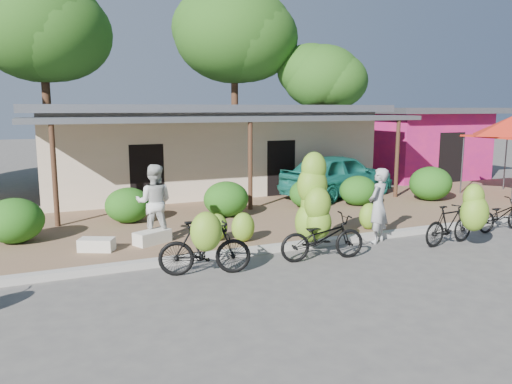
# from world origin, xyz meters

# --- Properties ---
(ground) EXTENTS (100.00, 100.00, 0.00)m
(ground) POSITION_xyz_m (0.00, 0.00, 0.00)
(ground) COLOR #504D4A
(ground) RESTS_ON ground
(sidewalk) EXTENTS (60.00, 6.00, 0.12)m
(sidewalk) POSITION_xyz_m (0.00, 5.00, 0.06)
(sidewalk) COLOR brown
(sidewalk) RESTS_ON ground
(curb) EXTENTS (60.00, 0.25, 0.15)m
(curb) POSITION_xyz_m (0.00, 2.00, 0.07)
(curb) COLOR #A8A399
(curb) RESTS_ON ground
(shop_main) EXTENTS (13.00, 8.50, 3.35)m
(shop_main) POSITION_xyz_m (0.00, 10.93, 1.72)
(shop_main) COLOR beige
(shop_main) RESTS_ON ground
(shop_pink) EXTENTS (6.00, 6.00, 3.25)m
(shop_pink) POSITION_xyz_m (10.50, 10.99, 1.67)
(shop_pink) COLOR #D2205D
(shop_pink) RESTS_ON ground
(tree_far_center) EXTENTS (5.66, 5.58, 8.78)m
(tree_far_center) POSITION_xyz_m (-5.69, 16.11, 6.65)
(tree_far_center) COLOR #4C2C1E
(tree_far_center) RESTS_ON ground
(tree_center_right) EXTENTS (6.11, 6.07, 9.33)m
(tree_center_right) POSITION_xyz_m (3.31, 16.61, 7.01)
(tree_center_right) COLOR #4C2C1E
(tree_center_right) RESTS_ON ground
(tree_near_right) EXTENTS (4.22, 4.03, 6.46)m
(tree_near_right) POSITION_xyz_m (7.31, 14.61, 4.89)
(tree_near_right) COLOR #4C2C1E
(tree_near_right) RESTS_ON ground
(hedge_0) EXTENTS (1.35, 1.22, 1.06)m
(hedge_0) POSITION_xyz_m (-6.57, 4.69, 0.65)
(hedge_0) COLOR #245413
(hedge_0) RESTS_ON sidewalk
(hedge_1) EXTENTS (1.24, 1.12, 0.97)m
(hedge_1) POSITION_xyz_m (-3.79, 5.78, 0.61)
(hedge_1) COLOR #245413
(hedge_1) RESTS_ON sidewalk
(hedge_2) EXTENTS (1.32, 1.19, 1.03)m
(hedge_2) POSITION_xyz_m (-1.04, 5.44, 0.63)
(hedge_2) COLOR #245413
(hedge_2) RESTS_ON sidewalk
(hedge_3) EXTENTS (1.17, 1.06, 0.92)m
(hedge_3) POSITION_xyz_m (1.75, 5.60, 0.58)
(hedge_3) COLOR #245413
(hedge_3) RESTS_ON sidewalk
(hedge_4) EXTENTS (1.23, 1.11, 0.96)m
(hedge_4) POSITION_xyz_m (3.47, 5.34, 0.60)
(hedge_4) COLOR #245413
(hedge_4) RESTS_ON sidewalk
(hedge_5) EXTENTS (1.48, 1.33, 1.15)m
(hedge_5) POSITION_xyz_m (6.26, 5.10, 0.70)
(hedge_5) COLOR #245413
(hedge_5) RESTS_ON sidewalk
(bike_left) EXTENTS (1.88, 1.35, 1.40)m
(bike_left) POSITION_xyz_m (-3.10, 0.97, 0.63)
(bike_left) COLOR black
(bike_left) RESTS_ON ground
(bike_center) EXTENTS (1.97, 1.32, 2.30)m
(bike_center) POSITION_xyz_m (-0.43, 1.28, 0.89)
(bike_center) COLOR black
(bike_center) RESTS_ON ground
(bike_right) EXTENTS (1.66, 1.25, 1.56)m
(bike_right) POSITION_xyz_m (2.99, 0.61, 0.69)
(bike_right) COLOR black
(bike_right) RESTS_ON ground
(bike_far_right) EXTENTS (1.68, 0.63, 0.87)m
(bike_far_right) POSITION_xyz_m (5.24, 1.34, 0.44)
(bike_far_right) COLOR black
(bike_far_right) RESTS_ON ground
(loose_banana_a) EXTENTS (0.56, 0.48, 0.70)m
(loose_banana_a) POSITION_xyz_m (-1.63, 2.67, 0.47)
(loose_banana_a) COLOR #6BA92A
(loose_banana_a) RESTS_ON sidewalk
(loose_banana_b) EXTENTS (0.53, 0.45, 0.66)m
(loose_banana_b) POSITION_xyz_m (-2.17, 2.99, 0.45)
(loose_banana_b) COLOR #6BA92A
(loose_banana_b) RESTS_ON sidewalk
(loose_banana_c) EXTENTS (0.55, 0.47, 0.69)m
(loose_banana_c) POSITION_xyz_m (1.85, 2.50, 0.46)
(loose_banana_c) COLOR #6BA92A
(loose_banana_c) RESTS_ON sidewalk
(sack_near) EXTENTS (0.94, 0.73, 0.30)m
(sack_near) POSITION_xyz_m (-3.63, 3.37, 0.27)
(sack_near) COLOR beige
(sack_near) RESTS_ON sidewalk
(sack_far) EXTENTS (0.84, 0.67, 0.28)m
(sack_far) POSITION_xyz_m (-4.89, 3.24, 0.26)
(sack_far) COLOR beige
(sack_far) RESTS_ON sidewalk
(vendor) EXTENTS (0.80, 0.72, 1.83)m
(vendor) POSITION_xyz_m (1.50, 1.70, 0.91)
(vendor) COLOR #9C9C9C
(vendor) RESTS_ON ground
(bystander) EXTENTS (1.08, 0.97, 1.82)m
(bystander) POSITION_xyz_m (-3.50, 3.68, 1.03)
(bystander) COLOR silver
(bystander) RESTS_ON sidewalk
(teal_van) EXTENTS (4.85, 2.95, 1.54)m
(teal_van) POSITION_xyz_m (3.76, 7.00, 0.89)
(teal_van) COLOR #166659
(teal_van) RESTS_ON sidewalk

